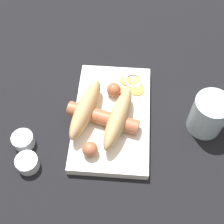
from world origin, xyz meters
TOP-DOWN VIEW (x-y plane):
  - ground_plane at (0.00, 0.00)m, footprint 3.00×3.00m
  - food_tray at (0.00, 0.00)m, footprint 0.27×0.17m
  - bread_roll at (-0.02, 0.02)m, footprint 0.18×0.14m
  - sausage at (-0.02, 0.02)m, footprint 0.18×0.16m
  - pickled_veggies at (0.09, -0.04)m, footprint 0.07×0.07m
  - condiment_cup_near at (-0.07, 0.18)m, footprint 0.05×0.05m
  - condiment_cup_far at (-0.12, 0.16)m, footprint 0.05×0.05m
  - drink_glass at (0.00, -0.20)m, footprint 0.08×0.08m

SIDE VIEW (x-z plane):
  - ground_plane at x=0.00m, z-range 0.00..0.00m
  - food_tray at x=0.00m, z-range 0.00..0.02m
  - condiment_cup_near at x=-0.07m, z-range 0.00..0.03m
  - condiment_cup_far at x=-0.12m, z-range 0.00..0.03m
  - pickled_veggies at x=0.09m, z-range 0.02..0.03m
  - sausage at x=-0.02m, z-range 0.02..0.05m
  - drink_glass at x=0.00m, z-range 0.00..0.09m
  - bread_roll at x=-0.02m, z-range 0.02..0.08m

